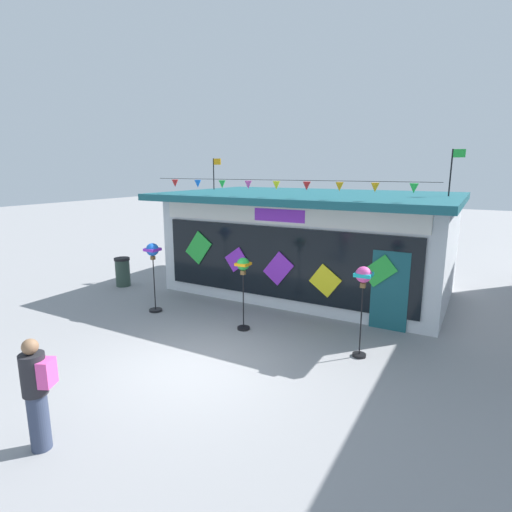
{
  "coord_description": "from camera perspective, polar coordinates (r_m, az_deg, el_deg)",
  "views": [
    {
      "loc": [
        4.84,
        -6.15,
        3.94
      ],
      "look_at": [
        -0.7,
        3.77,
        1.53
      ],
      "focal_mm": 28.81,
      "sensor_mm": 36.0,
      "label": 1
    }
  ],
  "objects": [
    {
      "name": "wind_spinner_center_left",
      "position": [
        8.78,
        14.65,
        -3.74
      ],
      "size": [
        0.35,
        0.35,
        1.99
      ],
      "color": "black",
      "rests_on": "ground_plane"
    },
    {
      "name": "wind_spinner_far_left",
      "position": [
        11.65,
        -14.13,
        -0.29
      ],
      "size": [
        0.36,
        0.36,
        1.96
      ],
      "color": "black",
      "rests_on": "ground_plane"
    },
    {
      "name": "wind_spinner_left",
      "position": [
        10.02,
        -1.79,
        -2.51
      ],
      "size": [
        0.32,
        0.32,
        1.84
      ],
      "color": "black",
      "rests_on": "ground_plane"
    },
    {
      "name": "trash_bin",
      "position": [
        14.78,
        -18.02,
        -2.09
      ],
      "size": [
        0.52,
        0.52,
        0.98
      ],
      "color": "#2D4238",
      "rests_on": "ground_plane"
    },
    {
      "name": "person_near_camera",
      "position": [
        6.78,
        -28.14,
        -16.33
      ],
      "size": [
        0.48,
        0.41,
        1.68
      ],
      "rotation": [
        0.0,
        0.0,
        5.15
      ],
      "color": "#333D56",
      "rests_on": "ground_plane"
    },
    {
      "name": "ground_plane",
      "position": [
        8.76,
        -8.31,
        -14.88
      ],
      "size": [
        80.0,
        80.0,
        0.0
      ],
      "primitive_type": "plane",
      "color": "gray"
    },
    {
      "name": "kite_shop_building",
      "position": [
        13.69,
        7.86,
        2.12
      ],
      "size": [
        8.81,
        5.91,
        4.48
      ],
      "color": "silver",
      "rests_on": "ground_plane"
    }
  ]
}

